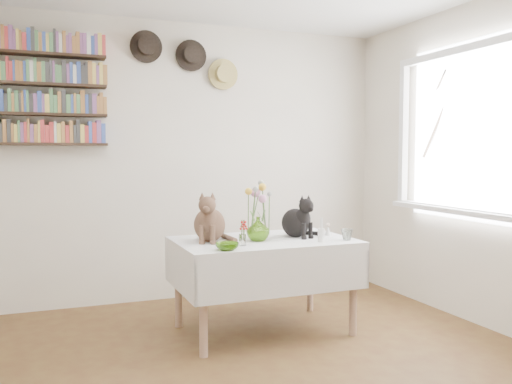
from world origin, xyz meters
name	(u,v)px	position (x,y,z in m)	size (l,w,h in m)	color
room	(273,167)	(0.00, 0.00, 1.25)	(4.08, 4.58, 2.58)	brown
window	(462,144)	(1.97, 0.80, 1.40)	(0.12, 1.52, 1.32)	white
dining_table	(264,262)	(0.40, 1.09, 0.52)	(1.30, 0.84, 0.69)	white
tabby_cat	(209,216)	(0.00, 1.17, 0.87)	(0.25, 0.31, 0.37)	brown
black_cat	(295,215)	(0.67, 1.12, 0.86)	(0.22, 0.28, 0.33)	black
flower_vase	(258,229)	(0.33, 1.03, 0.78)	(0.17, 0.17, 0.18)	#8AC237
green_bowl	(227,246)	(0.00, 0.76, 0.71)	(0.15, 0.15, 0.05)	#8AC237
drinking_glass	(347,235)	(0.95, 0.83, 0.73)	(0.09, 0.09, 0.08)	white
candlestick	(321,234)	(0.73, 0.83, 0.75)	(0.05, 0.05, 0.17)	white
berry_jar	(242,233)	(0.15, 0.88, 0.78)	(0.05, 0.05, 0.20)	white
porcelain_figurine	(328,230)	(0.93, 1.08, 0.73)	(0.05, 0.05, 0.10)	white
flower_bouquet	(258,194)	(0.33, 1.04, 1.03)	(0.17, 0.13, 0.39)	#4C7233
bookshelf_unit	(42,89)	(-1.10, 2.16, 1.84)	(1.00, 0.16, 0.91)	black
wall_hats	(188,59)	(0.12, 2.19, 2.17)	(0.98, 0.09, 0.48)	black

